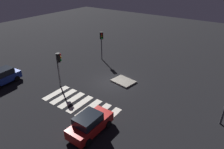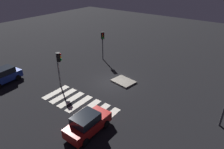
{
  "view_description": "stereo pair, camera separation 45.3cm",
  "coord_description": "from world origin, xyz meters",
  "px_view_note": "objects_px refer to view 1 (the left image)",
  "views": [
    {
      "loc": [
        11.79,
        -16.53,
        11.45
      ],
      "look_at": [
        0.0,
        0.0,
        1.0
      ],
      "focal_mm": 32.28,
      "sensor_mm": 36.0,
      "label": 1
    },
    {
      "loc": [
        12.15,
        -16.26,
        11.45
      ],
      "look_at": [
        0.0,
        0.0,
        1.0
      ],
      "focal_mm": 32.28,
      "sensor_mm": 36.0,
      "label": 2
    }
  ],
  "objects_px": {
    "car_blue": "(2,77)",
    "car_red": "(90,124)",
    "traffic_island": "(123,81)",
    "traffic_light_west": "(102,39)",
    "traffic_light_south": "(59,62)"
  },
  "relations": [
    {
      "from": "traffic_island",
      "to": "traffic_light_south",
      "type": "relative_size",
      "value": 0.7
    },
    {
      "from": "car_red",
      "to": "traffic_light_south",
      "type": "relative_size",
      "value": 1.02
    },
    {
      "from": "traffic_island",
      "to": "traffic_light_west",
      "type": "xyz_separation_m",
      "value": [
        -6.09,
        3.76,
        3.0
      ]
    },
    {
      "from": "traffic_island",
      "to": "car_blue",
      "type": "bearing_deg",
      "value": -143.25
    },
    {
      "from": "car_blue",
      "to": "car_red",
      "type": "xyz_separation_m",
      "value": [
        13.22,
        -0.22,
        0.01
      ]
    },
    {
      "from": "traffic_light_south",
      "to": "traffic_light_west",
      "type": "distance_m",
      "value": 8.62
    },
    {
      "from": "car_red",
      "to": "traffic_light_west",
      "type": "height_order",
      "value": "traffic_light_west"
    },
    {
      "from": "traffic_light_south",
      "to": "car_blue",
      "type": "bearing_deg",
      "value": 165.23
    },
    {
      "from": "car_red",
      "to": "traffic_light_south",
      "type": "distance_m",
      "value": 8.44
    },
    {
      "from": "traffic_island",
      "to": "traffic_light_south",
      "type": "xyz_separation_m",
      "value": [
        -5.08,
        -4.8,
        2.89
      ]
    },
    {
      "from": "car_blue",
      "to": "car_red",
      "type": "relative_size",
      "value": 1.01
    },
    {
      "from": "car_red",
      "to": "traffic_light_west",
      "type": "xyz_separation_m",
      "value": [
        -8.34,
        12.17,
        2.24
      ]
    },
    {
      "from": "traffic_island",
      "to": "car_blue",
      "type": "relative_size",
      "value": 0.68
    },
    {
      "from": "traffic_island",
      "to": "traffic_light_south",
      "type": "bearing_deg",
      "value": -136.63
    },
    {
      "from": "traffic_island",
      "to": "traffic_light_west",
      "type": "distance_m",
      "value": 7.76
    }
  ]
}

